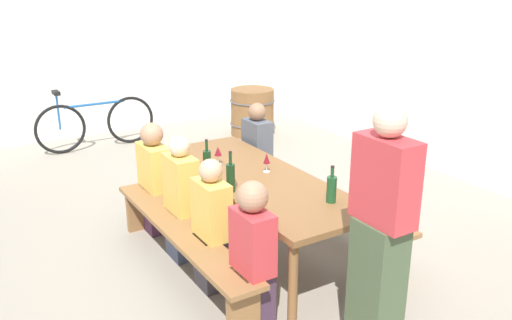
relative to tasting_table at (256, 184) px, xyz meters
The scene contains 20 objects.
ground_plane 0.68m from the tasting_table, ahead, with size 24.00×24.00×0.00m, color gray.
back_wall 3.35m from the tasting_table, 90.00° to the left, with size 14.00×0.20×3.20m, color white.
side_wall 4.82m from the tasting_table, behind, with size 0.20×6.84×3.20m, color white.
tasting_table is the anchor object (origin of this frame).
bench_near 0.80m from the tasting_table, 90.00° to the right, with size 2.25×0.30×0.45m.
bench_far 0.80m from the tasting_table, 90.00° to the left, with size 2.25×0.30×0.45m.
wine_bottle_0 0.46m from the tasting_table, 119.90° to the right, with size 0.07×0.07×0.34m.
wine_bottle_1 0.45m from the tasting_table, 62.12° to the right, with size 0.07×0.07×0.34m.
wine_bottle_2 0.82m from the tasting_table, 14.45° to the left, with size 0.08×0.08×0.30m.
wine_glass_0 0.24m from the tasting_table, 108.42° to the left, with size 0.06×0.06×0.17m.
wine_glass_1 0.50m from the tasting_table, 163.08° to the right, with size 0.07×0.07×0.17m.
seated_guest_near_0 1.11m from the tasting_table, 148.13° to the right, with size 0.41×0.24×1.10m.
seated_guest_near_1 0.67m from the tasting_table, 117.08° to the right, with size 0.36×0.24×1.13m.
seated_guest_near_2 0.66m from the tasting_table, 64.06° to the right, with size 0.34×0.24×1.09m.
seated_guest_near_3 1.08m from the tasting_table, 32.79° to the right, with size 0.33×0.24×1.12m.
seated_guest_far_0 1.10m from the tasting_table, 147.81° to the left, with size 0.33×0.24×1.15m.
seated_guest_far_1 1.12m from the tasting_table, 31.57° to the left, with size 0.35×0.24×1.13m.
standing_host 1.59m from the tasting_table, ahead, with size 0.41×0.24×1.72m.
wine_barrel 3.89m from the tasting_table, 149.30° to the left, with size 0.71×0.71×0.72m.
parked_bicycle_0 3.92m from the tasting_table, behind, with size 0.20×1.72×0.90m.
Camera 1 is at (3.76, -2.31, 2.42)m, focal length 38.15 mm.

